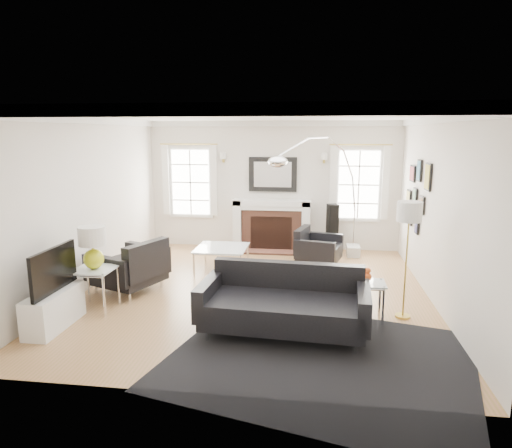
# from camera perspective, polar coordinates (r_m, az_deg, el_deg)

# --- Properties ---
(floor) EXTENTS (6.00, 6.00, 0.00)m
(floor) POSITION_cam_1_polar(r_m,az_deg,el_deg) (7.49, -0.17, -8.50)
(floor) COLOR #9C7641
(floor) RESTS_ON ground
(back_wall) EXTENTS (5.50, 0.04, 2.80)m
(back_wall) POSITION_cam_1_polar(r_m,az_deg,el_deg) (10.10, 2.12, 4.83)
(back_wall) COLOR silver
(back_wall) RESTS_ON floor
(front_wall) EXTENTS (5.50, 0.04, 2.80)m
(front_wall) POSITION_cam_1_polar(r_m,az_deg,el_deg) (4.25, -5.65, -4.29)
(front_wall) COLOR silver
(front_wall) RESTS_ON floor
(left_wall) EXTENTS (0.04, 6.00, 2.80)m
(left_wall) POSITION_cam_1_polar(r_m,az_deg,el_deg) (7.99, -20.15, 2.42)
(left_wall) COLOR silver
(left_wall) RESTS_ON floor
(right_wall) EXTENTS (0.04, 6.00, 2.80)m
(right_wall) POSITION_cam_1_polar(r_m,az_deg,el_deg) (7.30, 21.73, 1.53)
(right_wall) COLOR silver
(right_wall) RESTS_ON floor
(ceiling) EXTENTS (5.50, 6.00, 0.02)m
(ceiling) POSITION_cam_1_polar(r_m,az_deg,el_deg) (7.05, -0.19, 13.43)
(ceiling) COLOR white
(ceiling) RESTS_ON back_wall
(crown_molding) EXTENTS (5.50, 6.00, 0.12)m
(crown_molding) POSITION_cam_1_polar(r_m,az_deg,el_deg) (7.05, -0.19, 12.94)
(crown_molding) COLOR white
(crown_molding) RESTS_ON back_wall
(fireplace) EXTENTS (1.70, 0.69, 1.11)m
(fireplace) POSITION_cam_1_polar(r_m,az_deg,el_deg) (10.02, 1.97, -0.19)
(fireplace) COLOR white
(fireplace) RESTS_ON floor
(mantel_mirror) EXTENTS (1.05, 0.07, 0.75)m
(mantel_mirror) POSITION_cam_1_polar(r_m,az_deg,el_deg) (10.03, 2.11, 6.22)
(mantel_mirror) COLOR black
(mantel_mirror) RESTS_ON back_wall
(window_left) EXTENTS (1.24, 0.15, 1.62)m
(window_left) POSITION_cam_1_polar(r_m,az_deg,el_deg) (10.38, -8.17, 5.22)
(window_left) COLOR white
(window_left) RESTS_ON back_wall
(window_right) EXTENTS (1.24, 0.15, 1.62)m
(window_right) POSITION_cam_1_polar(r_m,az_deg,el_deg) (10.03, 12.71, 4.85)
(window_right) COLOR white
(window_right) RESTS_ON back_wall
(gallery_wall) EXTENTS (0.04, 1.73, 1.29)m
(gallery_wall) POSITION_cam_1_polar(r_m,az_deg,el_deg) (8.53, 19.51, 3.89)
(gallery_wall) COLOR black
(gallery_wall) RESTS_ON right_wall
(tv_unit) EXTENTS (0.35, 1.00, 1.09)m
(tv_unit) POSITION_cam_1_polar(r_m,az_deg,el_deg) (6.66, -23.94, -9.10)
(tv_unit) COLOR white
(tv_unit) RESTS_ON floor
(area_rug) EXTENTS (3.88, 3.48, 0.01)m
(area_rug) POSITION_cam_1_polar(r_m,az_deg,el_deg) (5.47, 8.04, -16.40)
(area_rug) COLOR black
(area_rug) RESTS_ON floor
(sofa) EXTENTS (2.19, 1.12, 0.70)m
(sofa) POSITION_cam_1_polar(r_m,az_deg,el_deg) (5.97, 3.56, -9.95)
(sofa) COLOR black
(sofa) RESTS_ON floor
(armchair_left) EXTENTS (1.25, 1.32, 0.71)m
(armchair_left) POSITION_cam_1_polar(r_m,az_deg,el_deg) (7.69, -15.28, -5.29)
(armchair_left) COLOR black
(armchair_left) RESTS_ON floor
(armchair_right) EXTENTS (0.97, 1.04, 0.60)m
(armchair_right) POSITION_cam_1_polar(r_m,az_deg,el_deg) (8.96, 7.54, -3.05)
(armchair_right) COLOR black
(armchair_right) RESTS_ON floor
(coffee_table) EXTENTS (0.94, 0.94, 0.42)m
(coffee_table) POSITION_cam_1_polar(r_m,az_deg,el_deg) (8.66, -4.30, -3.11)
(coffee_table) COLOR silver
(coffee_table) RESTS_ON floor
(side_table_left) EXTENTS (0.56, 0.56, 0.61)m
(side_table_left) POSITION_cam_1_polar(r_m,az_deg,el_deg) (7.05, -19.48, -6.14)
(side_table_left) COLOR silver
(side_table_left) RESTS_ON floor
(nesting_table) EXTENTS (0.49, 0.41, 0.54)m
(nesting_table) POSITION_cam_1_polar(r_m,az_deg,el_deg) (6.48, 13.66, -8.07)
(nesting_table) COLOR silver
(nesting_table) RESTS_ON floor
(gourd_lamp) EXTENTS (0.39, 0.39, 0.62)m
(gourd_lamp) POSITION_cam_1_polar(r_m,az_deg,el_deg) (6.93, -19.74, -2.44)
(gourd_lamp) COLOR #CBD21A
(gourd_lamp) RESTS_ON side_table_left
(orange_vase) EXTENTS (0.12, 0.12, 0.19)m
(orange_vase) POSITION_cam_1_polar(r_m,az_deg,el_deg) (6.41, 13.76, -6.22)
(orange_vase) COLOR #DE551C
(orange_vase) RESTS_ON nesting_table
(arc_floor_lamp) EXTENTS (1.81, 1.68, 2.57)m
(arc_floor_lamp) POSITION_cam_1_polar(r_m,az_deg,el_deg) (8.92, 7.87, 3.80)
(arc_floor_lamp) COLOR silver
(arc_floor_lamp) RESTS_ON floor
(stick_floor_lamp) EXTENTS (0.33, 0.33, 1.64)m
(stick_floor_lamp) POSITION_cam_1_polar(r_m,az_deg,el_deg) (6.46, 18.59, 0.75)
(stick_floor_lamp) COLOR gold
(stick_floor_lamp) RESTS_ON floor
(speaker_tower) EXTENTS (0.27, 0.27, 1.06)m
(speaker_tower) POSITION_cam_1_polar(r_m,az_deg,el_deg) (9.85, 9.50, -0.61)
(speaker_tower) COLOR black
(speaker_tower) RESTS_ON floor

